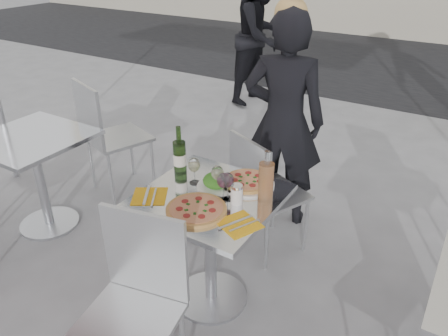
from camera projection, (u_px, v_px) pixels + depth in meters
The scene contains 21 objects.
ground at pixel (211, 298), 2.71m from camera, with size 80.00×80.00×0.00m, color slate.
street_asphalt at pixel (415, 65), 7.59m from camera, with size 24.00×5.00×0.00m, color black.
main_table at pixel (210, 227), 2.45m from camera, with size 0.72×0.72×0.75m.
side_table_left at pixel (36, 163), 3.15m from camera, with size 0.72×0.72×0.75m.
chair_far at pixel (262, 187), 2.87m from camera, with size 0.54×0.55×0.89m.
chair_near at pixel (136, 295), 1.98m from camera, with size 0.50×0.51×0.93m.
side_chair_lfar at pixel (106, 130), 3.55m from camera, with size 0.58×0.59×1.00m.
woman_diner at pixel (283, 122), 3.14m from camera, with size 0.59×0.38×1.61m, color black.
pedestrian_a at pixel (261, 35), 5.55m from camera, with size 0.84×0.66×1.73m, color black.
pizza_near at pixel (196, 209), 2.22m from camera, with size 0.31×0.31×0.02m.
pizza_far at pixel (247, 182), 2.45m from camera, with size 0.31×0.31×0.03m.
salad_plate at pixel (216, 182), 2.41m from camera, with size 0.22×0.22×0.09m.
wine_bottle at pixel (180, 156), 2.53m from camera, with size 0.07×0.07×0.29m.
carafe at pixel (266, 181), 2.25m from camera, with size 0.08×0.08×0.29m.
sugar_shaker at pixel (237, 194), 2.27m from camera, with size 0.06×0.06×0.11m.
wineglass_white_a at pixel (194, 166), 2.42m from camera, with size 0.07×0.07×0.16m.
wineglass_white_b at pixel (217, 174), 2.34m from camera, with size 0.07×0.07×0.16m.
wineglass_red_a at pixel (223, 182), 2.27m from camera, with size 0.07×0.07×0.16m.
wineglass_red_b at pixel (228, 181), 2.27m from camera, with size 0.07×0.07×0.16m.
napkin_left at pixel (150, 196), 2.35m from camera, with size 0.25×0.25×0.01m.
napkin_right at pixel (239, 224), 2.12m from camera, with size 0.24×0.24×0.01m.
Camera 1 is at (1.12, -1.67, 1.99)m, focal length 35.00 mm.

